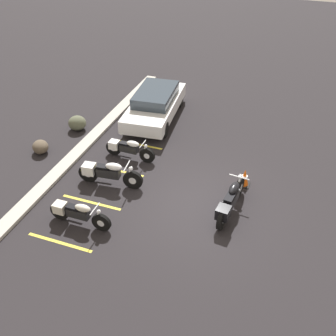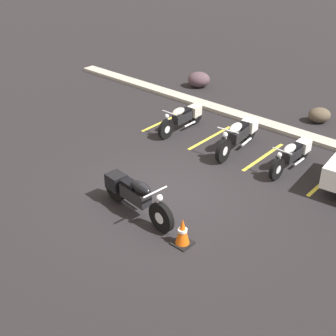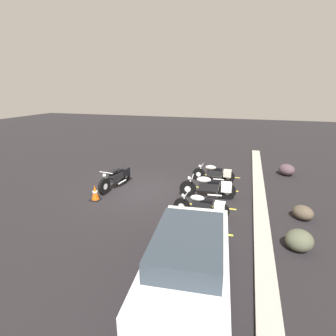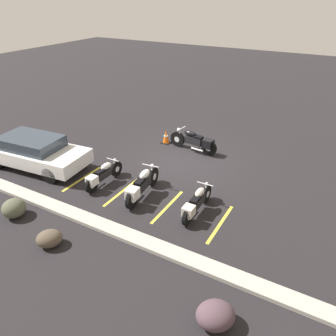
{
  "view_description": "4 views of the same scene",
  "coord_description": "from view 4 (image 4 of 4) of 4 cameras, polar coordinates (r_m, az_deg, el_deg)",
  "views": [
    {
      "loc": [
        -9.35,
        -2.34,
        8.41
      ],
      "look_at": [
        0.87,
        1.35,
        0.56
      ],
      "focal_mm": 42.0,
      "sensor_mm": 36.0,
      "label": 1
    },
    {
      "loc": [
        6.45,
        -7.23,
        6.3
      ],
      "look_at": [
        -0.09,
        0.24,
        0.61
      ],
      "focal_mm": 50.0,
      "sensor_mm": 36.0,
      "label": 2
    },
    {
      "loc": [
        10.08,
        4.49,
        4.37
      ],
      "look_at": [
        -0.83,
        1.19,
        0.86
      ],
      "focal_mm": 28.0,
      "sensor_mm": 36.0,
      "label": 3
    },
    {
      "loc": [
        -5.47,
        11.14,
        6.39
      ],
      "look_at": [
        -0.39,
        2.09,
        0.71
      ],
      "focal_mm": 35.0,
      "sensor_mm": 36.0,
      "label": 4
    }
  ],
  "objects": [
    {
      "name": "ground",
      "position": [
        13.96,
        2.8,
        1.41
      ],
      "size": [
        60.0,
        60.0,
        0.0
      ],
      "primitive_type": "plane",
      "color": "black"
    },
    {
      "name": "motorcycle_black_featured",
      "position": [
        14.56,
        4.76,
        4.7
      ],
      "size": [
        2.36,
        0.7,
        0.93
      ],
      "rotation": [
        0.0,
        0.0,
        -0.11
      ],
      "color": "black",
      "rests_on": "ground"
    },
    {
      "name": "parked_bike_0",
      "position": [
        10.49,
        4.94,
        -6.07
      ],
      "size": [
        0.57,
        2.03,
        0.8
      ],
      "rotation": [
        0.0,
        0.0,
        -1.57
      ],
      "color": "black",
      "rests_on": "ground"
    },
    {
      "name": "parked_bike_1",
      "position": [
        11.28,
        -4.66,
        -3.02
      ],
      "size": [
        0.67,
        2.3,
        0.9
      ],
      "rotation": [
        0.0,
        0.0,
        -1.47
      ],
      "color": "black",
      "rests_on": "ground"
    },
    {
      "name": "parked_bike_2",
      "position": [
        12.22,
        -11.37,
        -1.2
      ],
      "size": [
        0.56,
        1.99,
        0.78
      ],
      "rotation": [
        0.0,
        0.0,
        -1.59
      ],
      "color": "black",
      "rests_on": "ground"
    },
    {
      "name": "car_white",
      "position": [
        14.19,
        -22.2,
        2.72
      ],
      "size": [
        4.45,
        2.2,
        1.29
      ],
      "rotation": [
        0.0,
        0.0,
        3.24
      ],
      "color": "black",
      "rests_on": "ground"
    },
    {
      "name": "concrete_curb",
      "position": [
        10.26,
        -10.67,
        -10.02
      ],
      "size": [
        18.0,
        0.5,
        0.12
      ],
      "primitive_type": "cube",
      "color": "#A8A399",
      "rests_on": "ground"
    },
    {
      "name": "landscape_rock_0",
      "position": [
        11.52,
        -25.25,
        -6.35
      ],
      "size": [
        0.94,
        0.95,
        0.61
      ],
      "primitive_type": "ellipsoid",
      "rotation": [
        0.0,
        0.0,
        0.36
      ],
      "color": "#4E523F",
      "rests_on": "ground"
    },
    {
      "name": "landscape_rock_1",
      "position": [
        7.7,
        8.25,
        -24.05
      ],
      "size": [
        1.11,
        1.08,
        0.59
      ],
      "primitive_type": "ellipsoid",
      "rotation": [
        0.0,
        0.0,
        0.63
      ],
      "color": "#4D3A42",
      "rests_on": "ground"
    },
    {
      "name": "landscape_rock_2",
      "position": [
        9.97,
        -19.96,
        -11.47
      ],
      "size": [
        0.94,
        0.93,
        0.49
      ],
      "primitive_type": "ellipsoid",
      "rotation": [
        0.0,
        0.0,
        0.73
      ],
      "color": "brown",
      "rests_on": "ground"
    },
    {
      "name": "traffic_cone",
      "position": [
        15.43,
        -0.36,
        5.44
      ],
      "size": [
        0.4,
        0.4,
        0.64
      ],
      "color": "black",
      "rests_on": "ground"
    },
    {
      "name": "stall_line_0",
      "position": [
        10.42,
        9.1,
        -9.58
      ],
      "size": [
        0.1,
        2.1,
        0.0
      ],
      "primitive_type": "cube",
      "color": "gold",
      "rests_on": "ground"
    },
    {
      "name": "stall_line_1",
      "position": [
        11.03,
        -0.08,
        -6.72
      ],
      "size": [
        0.1,
        2.1,
        0.0
      ],
      "primitive_type": "cube",
      "color": "gold",
      "rests_on": "ground"
    },
    {
      "name": "stall_line_2",
      "position": [
        11.9,
        -8.01,
        -4.09
      ],
      "size": [
        0.1,
        2.1,
        0.0
      ],
      "primitive_type": "cube",
      "color": "gold",
      "rests_on": "ground"
    },
    {
      "name": "stall_line_3",
      "position": [
        13.0,
        -14.69,
        -1.79
      ],
      "size": [
        0.1,
        2.1,
        0.0
      ],
      "primitive_type": "cube",
      "color": "gold",
      "rests_on": "ground"
    }
  ]
}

